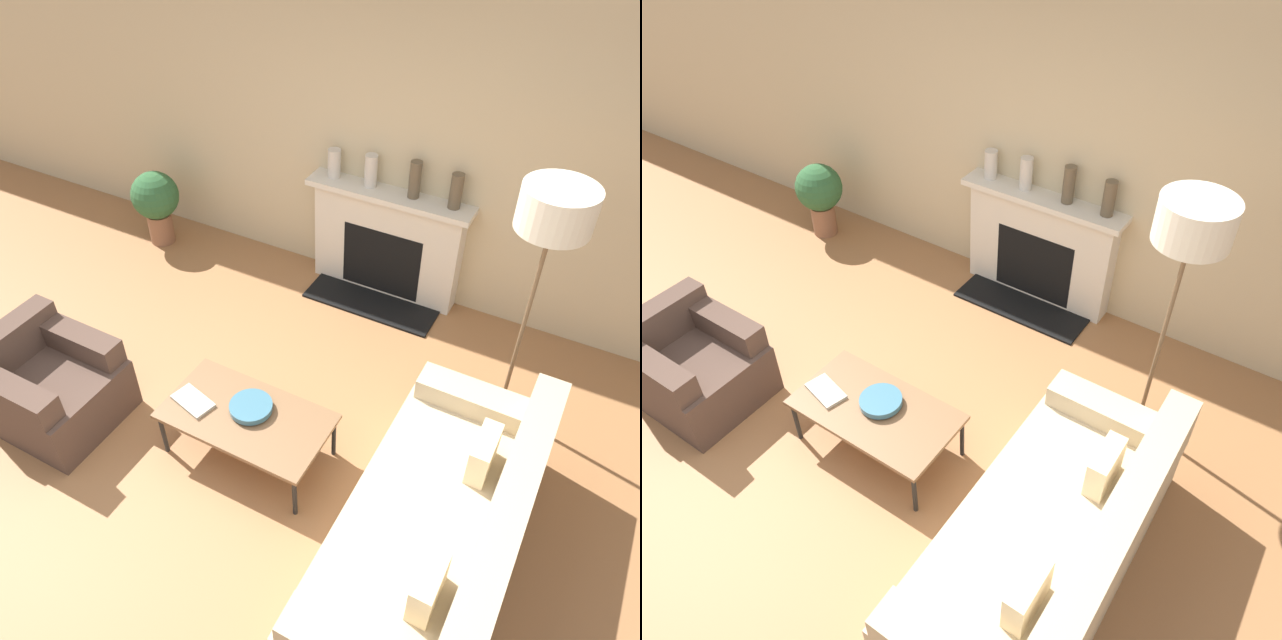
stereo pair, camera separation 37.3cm
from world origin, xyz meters
TOP-DOWN VIEW (x-y plane):
  - ground_plane at (0.00, 0.00)m, footprint 18.00×18.00m
  - wall_back at (0.00, 2.68)m, footprint 18.00×0.06m
  - fireplace at (0.09, 2.54)m, footprint 1.47×0.59m
  - couch at (1.47, 0.22)m, footprint 0.97×2.07m
  - armchair_near at (-1.42, -0.03)m, footprint 0.85×0.78m
  - coffee_table at (0.03, 0.35)m, footprint 1.14×0.62m
  - bowl at (0.04, 0.41)m, footprint 0.30×0.30m
  - book at (-0.35, 0.27)m, footprint 0.33×0.23m
  - floor_lamp at (1.49, 1.60)m, footprint 0.45×0.45m
  - mantel_vase_left at (-0.45, 2.55)m, footprint 0.11×0.11m
  - mantel_vase_center_left at (-0.10, 2.55)m, footprint 0.11×0.11m
  - mantel_vase_center_right at (0.29, 2.55)m, footprint 0.10×0.10m
  - mantel_vase_right at (0.64, 2.55)m, footprint 0.10×0.10m
  - potted_plant at (-2.25, 2.20)m, footprint 0.47×0.47m

SIDE VIEW (x-z plane):
  - ground_plane at x=0.00m, z-range 0.00..0.00m
  - couch at x=1.47m, z-range -0.11..0.69m
  - armchair_near at x=-1.42m, z-range -0.07..0.67m
  - coffee_table at x=0.03m, z-range 0.17..0.58m
  - book at x=-0.35m, z-range 0.40..0.43m
  - bowl at x=0.04m, z-range 0.41..0.47m
  - potted_plant at x=-2.25m, z-range 0.09..0.86m
  - fireplace at x=0.09m, z-range -0.01..1.01m
  - mantel_vase_left at x=-0.45m, z-range 1.03..1.28m
  - mantel_vase_center_left at x=-0.10m, z-range 1.03..1.31m
  - mantel_vase_right at x=0.64m, z-range 1.03..1.32m
  - mantel_vase_center_right at x=0.29m, z-range 1.03..1.35m
  - wall_back at x=0.00m, z-range 0.00..2.90m
  - floor_lamp at x=1.49m, z-range 0.70..2.60m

